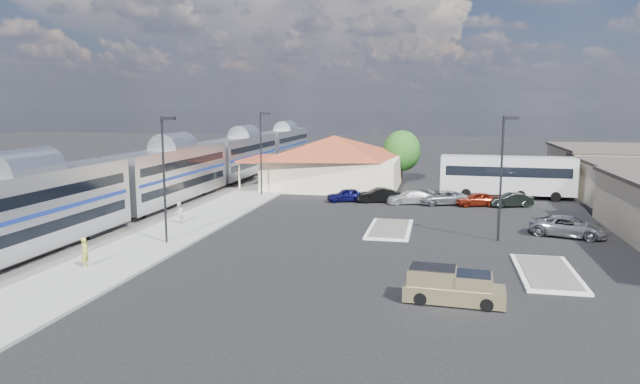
% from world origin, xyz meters
% --- Properties ---
extents(ground, '(280.00, 280.00, 0.00)m').
position_xyz_m(ground, '(0.00, 0.00, 0.00)').
color(ground, black).
rests_on(ground, ground).
extents(railbed, '(16.00, 100.00, 0.12)m').
position_xyz_m(railbed, '(-21.00, 8.00, 0.06)').
color(railbed, '#4C4944').
rests_on(railbed, ground).
extents(platform, '(5.50, 92.00, 0.18)m').
position_xyz_m(platform, '(-12.00, 6.00, 0.09)').
color(platform, gray).
rests_on(platform, ground).
extents(passenger_train, '(3.00, 104.00, 5.55)m').
position_xyz_m(passenger_train, '(-18.00, 9.78, 2.87)').
color(passenger_train, silver).
rests_on(passenger_train, ground).
extents(freight_cars, '(2.80, 46.00, 4.00)m').
position_xyz_m(freight_cars, '(-24.00, 4.45, 1.93)').
color(freight_cars, black).
rests_on(freight_cars, ground).
extents(station_depot, '(18.35, 12.24, 6.20)m').
position_xyz_m(station_depot, '(-4.56, 24.00, 3.13)').
color(station_depot, beige).
rests_on(station_depot, ground).
extents(traffic_island_south, '(3.30, 7.50, 0.21)m').
position_xyz_m(traffic_island_south, '(4.00, 2.00, 0.10)').
color(traffic_island_south, silver).
rests_on(traffic_island_south, ground).
extents(traffic_island_north, '(3.30, 7.50, 0.21)m').
position_xyz_m(traffic_island_north, '(14.00, -8.00, 0.10)').
color(traffic_island_north, silver).
rests_on(traffic_island_north, ground).
extents(lamp_plat_s, '(1.08, 0.25, 9.00)m').
position_xyz_m(lamp_plat_s, '(-10.90, -6.00, 5.34)').
color(lamp_plat_s, black).
rests_on(lamp_plat_s, ground).
extents(lamp_plat_n, '(1.08, 0.25, 9.00)m').
position_xyz_m(lamp_plat_n, '(-10.90, 16.00, 5.34)').
color(lamp_plat_n, black).
rests_on(lamp_plat_n, ground).
extents(lamp_lot, '(1.08, 0.25, 9.00)m').
position_xyz_m(lamp_lot, '(12.10, 0.00, 5.34)').
color(lamp_lot, black).
rests_on(lamp_lot, ground).
extents(tree_depot, '(4.71, 4.71, 6.63)m').
position_xyz_m(tree_depot, '(3.00, 30.00, 4.02)').
color(tree_depot, '#382314').
rests_on(tree_depot, ground).
extents(pickup_truck, '(5.03, 2.13, 1.70)m').
position_xyz_m(pickup_truck, '(8.56, -14.05, 0.81)').
color(pickup_truck, '#9B8A5F').
rests_on(pickup_truck, ground).
extents(suv, '(6.03, 4.15, 1.53)m').
position_xyz_m(suv, '(17.29, 2.46, 0.77)').
color(suv, '#97999E').
rests_on(suv, ground).
extents(coach_bus, '(13.73, 3.55, 4.37)m').
position_xyz_m(coach_bus, '(14.68, 20.41, 2.52)').
color(coach_bus, silver).
rests_on(coach_bus, ground).
extents(person_a, '(0.53, 0.72, 1.81)m').
position_xyz_m(person_a, '(-12.82, -12.71, 1.09)').
color(person_a, gold).
rests_on(person_a, platform).
extents(person_b, '(0.91, 1.03, 1.79)m').
position_xyz_m(person_b, '(-12.99, 0.20, 1.07)').
color(person_b, silver).
rests_on(person_b, platform).
extents(parked_car_a, '(4.33, 2.91, 1.37)m').
position_xyz_m(parked_car_a, '(-1.49, 14.42, 0.68)').
color(parked_car_a, '#0E0D45').
rests_on(parked_car_a, ground).
extents(parked_car_b, '(4.68, 2.78, 1.46)m').
position_xyz_m(parked_car_b, '(1.71, 14.72, 0.73)').
color(parked_car_b, black).
rests_on(parked_car_b, ground).
extents(parked_car_c, '(4.98, 3.19, 1.34)m').
position_xyz_m(parked_car_c, '(4.91, 14.42, 0.67)').
color(parked_car_c, silver).
rests_on(parked_car_c, ground).
extents(parked_car_d, '(5.41, 3.74, 1.37)m').
position_xyz_m(parked_car_d, '(8.11, 14.72, 0.69)').
color(parked_car_d, gray).
rests_on(parked_car_d, ground).
extents(parked_car_e, '(4.37, 2.81, 1.38)m').
position_xyz_m(parked_car_e, '(11.31, 14.42, 0.69)').
color(parked_car_e, maroon).
rests_on(parked_car_e, ground).
extents(parked_car_f, '(4.36, 2.49, 1.36)m').
position_xyz_m(parked_car_f, '(14.51, 14.72, 0.68)').
color(parked_car_f, black).
rests_on(parked_car_f, ground).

